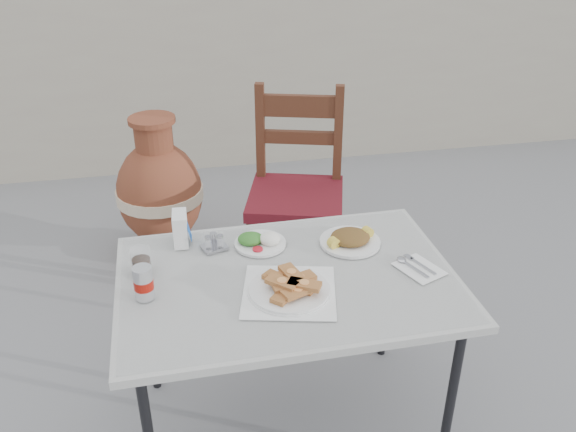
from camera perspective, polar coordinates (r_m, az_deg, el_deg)
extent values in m
plane|color=slate|center=(2.50, 3.64, -17.35)|extent=(80.00, 80.00, 0.00)
cylinder|color=black|center=(2.14, 14.98, -16.37)|extent=(0.03, 0.03, 0.63)
cylinder|color=black|center=(2.43, -12.88, -9.86)|extent=(0.03, 0.03, 0.63)
cylinder|color=black|center=(2.56, 9.22, -7.19)|extent=(0.03, 0.03, 0.63)
cube|color=white|center=(2.01, -0.02, -6.10)|extent=(1.11, 0.76, 0.03)
cube|color=white|center=(2.00, -0.02, -5.73)|extent=(1.08, 0.73, 0.00)
cube|color=white|center=(1.93, 0.11, -7.10)|extent=(0.35, 0.35, 0.00)
cylinder|color=white|center=(1.92, 0.11, -6.91)|extent=(0.25, 0.25, 0.01)
cylinder|color=white|center=(1.92, 0.11, -7.00)|extent=(0.26, 0.26, 0.01)
cylinder|color=white|center=(2.16, -2.61, -2.58)|extent=(0.18, 0.18, 0.01)
ellipsoid|color=white|center=(2.15, -1.71, -2.15)|extent=(0.08, 0.08, 0.04)
ellipsoid|color=#225E1A|center=(2.16, -3.53, -2.13)|extent=(0.09, 0.08, 0.04)
cylinder|color=red|center=(2.12, -2.86, -3.12)|extent=(0.04, 0.04, 0.01)
cylinder|color=white|center=(2.18, 5.82, -2.42)|extent=(0.22, 0.22, 0.01)
ellipsoid|color=#1C6419|center=(2.17, 5.85, -1.97)|extent=(0.14, 0.13, 0.04)
cylinder|color=gold|center=(2.13, 4.29, -2.54)|extent=(0.05, 0.04, 0.04)
cylinder|color=gold|center=(2.21, 7.42, -1.51)|extent=(0.05, 0.04, 0.04)
cylinder|color=silver|center=(1.92, -13.37, -6.09)|extent=(0.06, 0.06, 0.11)
cylinder|color=#AF160C|center=(1.93, -13.35, -6.21)|extent=(0.06, 0.06, 0.03)
cylinder|color=#AEAEB5|center=(1.90, -13.54, -4.80)|extent=(0.05, 0.05, 0.00)
cylinder|color=white|center=(2.04, -13.58, -4.15)|extent=(0.07, 0.07, 0.09)
cylinder|color=black|center=(2.05, -13.52, -4.60)|extent=(0.06, 0.06, 0.06)
cube|color=white|center=(2.18, -10.05, -1.16)|extent=(0.05, 0.10, 0.12)
cube|color=blue|center=(2.18, -9.25, -1.33)|extent=(0.02, 0.05, 0.07)
cube|color=#AEAEB5|center=(2.16, -6.90, -2.90)|extent=(0.10, 0.09, 0.01)
cylinder|color=white|center=(2.13, -7.47, -2.49)|extent=(0.02, 0.02, 0.05)
cylinder|color=white|center=(2.13, -6.34, -2.38)|extent=(0.02, 0.02, 0.05)
cylinder|color=#AEAEB5|center=(2.16, -6.98, -2.07)|extent=(0.02, 0.02, 0.04)
cube|color=white|center=(2.08, 12.17, -4.83)|extent=(0.17, 0.19, 0.00)
cube|color=#AEAEB5|center=(2.07, 11.85, -4.88)|extent=(0.05, 0.11, 0.00)
ellipsoid|color=#AEAEB5|center=(2.10, 10.58, -4.01)|extent=(0.03, 0.04, 0.01)
cube|color=#AEAEB5|center=(2.09, 12.52, -4.58)|extent=(0.05, 0.11, 0.00)
cube|color=#AEAEB5|center=(2.13, 11.24, -3.77)|extent=(0.03, 0.04, 0.00)
cube|color=#3C1A10|center=(2.86, -3.32, -4.53)|extent=(0.05, 0.05, 0.47)
cube|color=#3C1A10|center=(2.84, 4.22, -4.88)|extent=(0.05, 0.05, 0.47)
cube|color=#3C1A10|center=(3.18, -2.41, -0.85)|extent=(0.05, 0.05, 0.47)
cube|color=#3C1A10|center=(3.16, 4.36, -1.13)|extent=(0.05, 0.05, 0.47)
cube|color=maroon|center=(2.87, 0.74, 1.67)|extent=(0.54, 0.54, 0.05)
cube|color=#3C1A10|center=(2.96, -2.60, 7.49)|extent=(0.05, 0.05, 0.52)
cube|color=#3C1A10|center=(2.94, 4.71, 7.24)|extent=(0.05, 0.05, 0.52)
cube|color=#3C1A10|center=(2.89, 1.07, 10.26)|extent=(0.41, 0.14, 0.10)
cube|color=#3C1A10|center=(2.95, 1.04, 7.38)|extent=(0.41, 0.14, 0.06)
cylinder|color=brown|center=(3.42, -11.35, -2.83)|extent=(0.34, 0.34, 0.08)
ellipsoid|color=brown|center=(3.26, -11.90, 2.10)|extent=(0.45, 0.45, 0.56)
cylinder|color=beige|center=(3.26, -11.90, 2.10)|extent=(0.45, 0.45, 0.06)
cylinder|color=brown|center=(3.14, -12.46, 7.13)|extent=(0.19, 0.19, 0.17)
cylinder|color=brown|center=(3.11, -12.64, 8.76)|extent=(0.23, 0.23, 0.03)
cube|color=gray|center=(4.37, -4.45, 12.67)|extent=(6.00, 0.25, 1.20)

